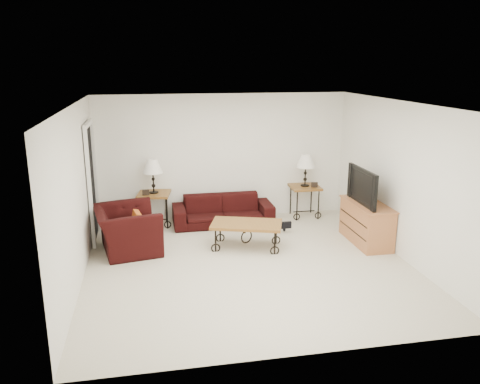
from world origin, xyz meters
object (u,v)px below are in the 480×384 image
armchair (127,230)px  sofa (223,210)px  television (368,186)px  coffee_table (247,235)px  tv_stand (366,223)px  side_table_left (155,209)px  side_table_right (304,201)px  backpack (284,221)px  lamp_right (305,170)px  lamp_left (153,176)px

armchair → sofa: bearing=-69.8°
sofa → television: (2.30, -1.45, 0.74)m
coffee_table → armchair: size_ratio=1.03×
armchair → television: size_ratio=1.07×
tv_stand → side_table_left: bearing=155.8°
side_table_right → television: (0.58, -1.63, 0.70)m
coffee_table → backpack: bearing=37.6°
tv_stand → television: bearing=180.0°
side_table_left → armchair: 1.33m
side_table_left → sofa: bearing=-7.8°
armchair → backpack: 2.89m
armchair → backpack: armchair is taller
lamp_right → television: television is taller
side_table_right → lamp_left: 3.10m
lamp_right → lamp_left: bearing=180.0°
lamp_left → side_table_right: bearing=0.0°
side_table_right → tv_stand: bearing=-69.9°
side_table_right → tv_stand: size_ratio=0.54×
coffee_table → tv_stand: bearing=-4.2°
sofa → lamp_right: lamp_right is taller
lamp_left → tv_stand: bearing=-24.2°
side_table_right → tv_stand: (0.60, -1.63, 0.04)m
tv_stand → sofa: bearing=147.9°
side_table_left → backpack: side_table_left is taller
lamp_left → tv_stand: lamp_left is taller
tv_stand → side_table_right: bearing=110.1°
lamp_left → lamp_right: lamp_left is taller
coffee_table → tv_stand: size_ratio=0.99×
lamp_right → armchair: (-3.51, -1.24, -0.60)m
lamp_left → coffee_table: 2.25m
lamp_left → coffee_table: (1.52, -1.48, -0.76)m
side_table_left → lamp_left: bearing=0.0°
side_table_left → television: size_ratio=0.61×
lamp_right → television: 1.73m
lamp_right → television: bearing=-70.6°
coffee_table → tv_stand: tv_stand is taller
television → coffee_table: bearing=-94.2°
lamp_left → lamp_right: (3.03, 0.00, -0.01)m
lamp_right → coffee_table: (-1.52, -1.48, -0.75)m
lamp_left → coffee_table: bearing=-44.3°
side_table_left → tv_stand: tv_stand is taller
side_table_right → coffee_table: side_table_right is taller
sofa → tv_stand: size_ratio=1.62×
side_table_left → lamp_left: (0.00, 0.00, 0.66)m
coffee_table → television: (2.09, -0.15, 0.81)m
television → lamp_left: bearing=-114.3°
side_table_left → tv_stand: bearing=-24.2°
side_table_right → backpack: 1.05m
tv_stand → television: size_ratio=1.12×
backpack → lamp_left: bearing=157.8°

